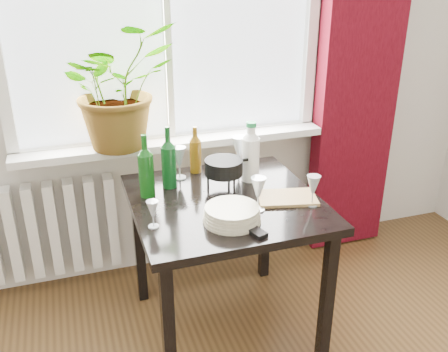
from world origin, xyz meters
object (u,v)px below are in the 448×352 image
object	(u,v)px
wineglass_back_left	(179,162)
plate_stack	(232,214)
wine_bottle_left	(146,166)
cleaning_bottle	(251,151)
wineglass_front_left	(153,214)
tv_remote	(251,228)
table	(225,216)
potted_plant	(118,86)
wineglass_far_right	(313,190)
wineglass_front_right	(258,194)
radiator	(43,230)
cutting_board	(287,198)
fondue_pot	(224,174)
wine_bottle_right	(169,157)
wineglass_back_center	(239,153)
bottle_amber	(195,149)

from	to	relation	value
wineglass_back_left	plate_stack	distance (m)	0.52
wine_bottle_left	cleaning_bottle	distance (m)	0.52
wine_bottle_left	wineglass_front_left	world-z (taller)	wine_bottle_left
tv_remote	table	bearing A→B (deg)	74.31
plate_stack	potted_plant	bearing A→B (deg)	113.74
table	wineglass_far_right	world-z (taller)	wineglass_far_right
table	wineglass_front_left	world-z (taller)	wineglass_front_left
wineglass_front_right	plate_stack	xyz separation A→B (m)	(-0.14, -0.06, -0.05)
cleaning_bottle	wineglass_far_right	distance (m)	0.39
wineglass_front_right	wineglass_front_left	distance (m)	0.47
wine_bottle_left	tv_remote	bearing A→B (deg)	-52.97
wineglass_far_right	tv_remote	xyz separation A→B (m)	(-0.34, -0.12, -0.06)
table	wineglass_far_right	bearing A→B (deg)	-27.23
radiator	potted_plant	world-z (taller)	potted_plant
wineglass_front_left	radiator	bearing A→B (deg)	121.77
plate_stack	wineglass_back_left	bearing A→B (deg)	101.57
plate_stack	cutting_board	size ratio (longest dim) A/B	0.92
potted_plant	fondue_pot	size ratio (longest dim) A/B	3.04
wine_bottle_right	plate_stack	bearing A→B (deg)	-67.84
wineglass_back_left	tv_remote	size ratio (longest dim) A/B	1.02
potted_plant	wine_bottle_right	world-z (taller)	potted_plant
potted_plant	cutting_board	distance (m)	1.02
wineglass_back_left	fondue_pot	bearing A→B (deg)	-44.05
table	wineglass_back_center	xyz separation A→B (m)	(0.18, 0.30, 0.19)
plate_stack	fondue_pot	size ratio (longest dim) A/B	1.18
wineglass_front_right	cutting_board	distance (m)	0.19
plate_stack	wineglass_back_center	bearing A→B (deg)	67.14
bottle_amber	wineglass_back_center	xyz separation A→B (m)	(0.22, -0.05, -0.03)
radiator	wineglass_front_left	bearing A→B (deg)	-58.23
cleaning_bottle	bottle_amber	bearing A→B (deg)	141.55
cleaning_bottle	cutting_board	bearing A→B (deg)	-72.16
fondue_pot	tv_remote	size ratio (longest dim) A/B	1.26
wineglass_far_right	wineglass_front_left	world-z (taller)	wineglass_far_right
wineglass_front_left	cutting_board	bearing A→B (deg)	5.72
cleaning_bottle	wineglass_front_right	world-z (taller)	cleaning_bottle
wineglass_back_left	plate_stack	world-z (taller)	wineglass_back_left
wineglass_front_left	plate_stack	bearing A→B (deg)	-9.78
radiator	wineglass_front_right	size ratio (longest dim) A/B	4.99
radiator	table	size ratio (longest dim) A/B	0.94
fondue_pot	radiator	bearing A→B (deg)	155.26
wineglass_front_right	tv_remote	bearing A→B (deg)	-121.17
wine_bottle_right	potted_plant	bearing A→B (deg)	115.57
cleaning_bottle	wineglass_front_left	distance (m)	0.64
wineglass_far_right	wineglass_front_right	bearing A→B (deg)	173.05
plate_stack	tv_remote	xyz separation A→B (m)	(0.05, -0.09, -0.02)
table	tv_remote	distance (m)	0.32
wine_bottle_right	wineglass_back_left	bearing A→B (deg)	49.51
bottle_amber	wineglass_front_right	world-z (taller)	bottle_amber
tv_remote	cutting_board	bearing A→B (deg)	21.77
potted_plant	plate_stack	size ratio (longest dim) A/B	2.59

